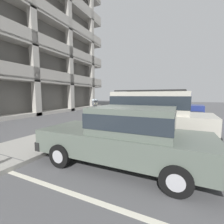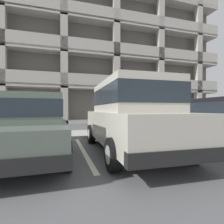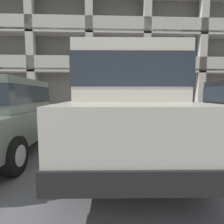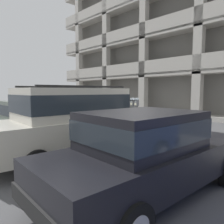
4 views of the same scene
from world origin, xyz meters
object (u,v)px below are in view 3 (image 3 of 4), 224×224
(red_sedan, at_px, (3,113))
(parking_meter_near, at_px, (115,94))
(silver_suv, at_px, (124,101))
(parking_garage, at_px, (93,35))

(red_sedan, xyz_separation_m, parking_meter_near, (2.60, 2.52, 0.44))
(red_sedan, bearing_deg, silver_suv, -2.70)
(silver_suv, bearing_deg, parking_meter_near, 92.45)
(silver_suv, height_order, red_sedan, silver_suv)
(silver_suv, relative_size, parking_meter_near, 3.16)
(silver_suv, relative_size, red_sedan, 1.08)
(red_sedan, xyz_separation_m, parking_garage, (1.06, 15.61, 6.71))
(silver_suv, distance_m, red_sedan, 2.65)
(red_sedan, bearing_deg, parking_garage, 85.52)
(parking_meter_near, bearing_deg, parking_garage, 96.72)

